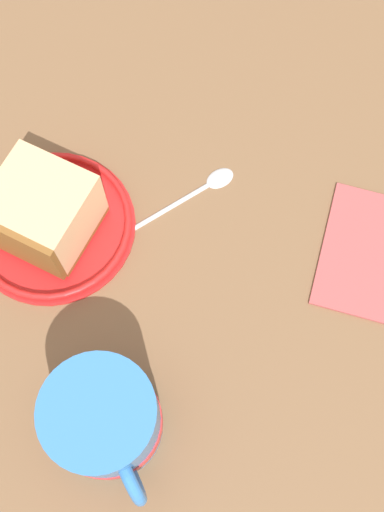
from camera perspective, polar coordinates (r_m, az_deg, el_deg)
name	(u,v)px	position (r cm, az deg, el deg)	size (l,w,h in cm)	color
ground_plane	(127,318)	(61.96, -5.74, -5.51)	(151.64, 151.64, 2.74)	brown
small_plate	(52,224)	(64.14, -12.29, 2.75)	(16.21, 16.21, 1.29)	red
cake_slice	(43,212)	(60.93, -13.08, 3.84)	(10.34, 10.44, 6.98)	brown
tea_mug	(106,421)	(54.04, -7.64, -14.30)	(11.59, 9.16, 10.37)	#3372BF
teaspoon	(202,187)	(64.70, 0.89, 6.11)	(4.49, 12.73, 0.80)	silver
folded_napkin	(377,255)	(64.38, 16.09, 0.12)	(10.52, 13.09, 0.60)	#B24C4C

